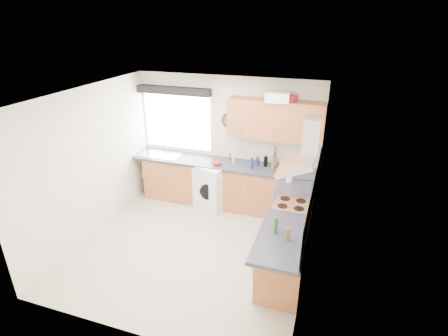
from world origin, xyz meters
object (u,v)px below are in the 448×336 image
(extractor_hood, at_px, (304,151))
(washing_machine, at_px, (213,185))
(upper_cabinets, at_px, (275,120))
(oven, at_px, (289,232))

(extractor_hood, relative_size, washing_machine, 0.88)
(upper_cabinets, bearing_deg, extractor_hood, -63.87)
(oven, bearing_deg, extractor_hood, -0.00)
(oven, bearing_deg, washing_machine, 146.31)
(extractor_hood, distance_m, washing_machine, 2.46)
(oven, height_order, upper_cabinets, upper_cabinets)
(extractor_hood, height_order, washing_machine, extractor_hood)
(oven, height_order, extractor_hood, extractor_hood)
(oven, distance_m, extractor_hood, 1.35)
(oven, xyz_separation_m, washing_machine, (-1.65, 1.10, 0.02))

